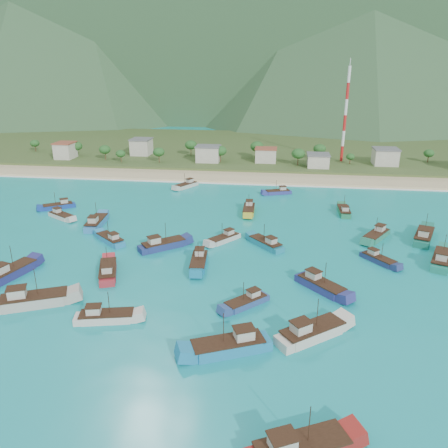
# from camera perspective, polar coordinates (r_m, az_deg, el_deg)

# --- Properties ---
(ground) EXTENTS (600.00, 600.00, 0.00)m
(ground) POSITION_cam_1_polar(r_m,az_deg,el_deg) (95.63, 2.83, -5.57)
(ground) COLOR #0D908A
(ground) RESTS_ON ground
(beach) EXTENTS (400.00, 18.00, 1.20)m
(beach) POSITION_cam_1_polar(r_m,az_deg,el_deg) (170.19, 5.05, 5.97)
(beach) COLOR beige
(beach) RESTS_ON ground
(land) EXTENTS (400.00, 110.00, 2.40)m
(land) POSITION_cam_1_polar(r_m,az_deg,el_deg) (229.80, 5.77, 9.65)
(land) COLOR #385123
(land) RESTS_ON ground
(surf_line) EXTENTS (400.00, 2.50, 0.08)m
(surf_line) POSITION_cam_1_polar(r_m,az_deg,el_deg) (161.00, 4.89, 5.15)
(surf_line) COLOR white
(surf_line) RESTS_ON ground
(village) EXTENTS (207.62, 25.13, 7.79)m
(village) POSITION_cam_1_polar(r_m,az_deg,el_deg) (191.49, 9.61, 8.83)
(village) COLOR beige
(village) RESTS_ON ground
(vegetation) EXTENTS (279.96, 25.33, 9.36)m
(vegetation) POSITION_cam_1_polar(r_m,az_deg,el_deg) (193.21, 6.92, 9.16)
(vegetation) COLOR #235623
(vegetation) RESTS_ON ground
(radio_tower) EXTENTS (1.20, 1.20, 39.30)m
(radio_tower) POSITION_cam_1_polar(r_m,az_deg,el_deg) (196.78, 15.57, 13.54)
(radio_tower) COLOR red
(radio_tower) RESTS_ON ground
(boat_1) EXTENTS (7.46, 8.36, 5.13)m
(boat_1) POSITION_cam_1_polar(r_m,az_deg,el_deg) (103.26, 19.51, -4.43)
(boat_1) COLOR navy
(boat_1) RESTS_ON ground
(boat_2) EXTENTS (4.06, 10.83, 6.26)m
(boat_2) POSITION_cam_1_polar(r_m,az_deg,el_deg) (95.87, -3.31, -5.01)
(boat_2) COLOR #106F98
(boat_2) RESTS_ON ground
(boat_4) EXTENTS (4.50, 11.85, 6.84)m
(boat_4) POSITION_cam_1_polar(r_m,az_deg,el_deg) (123.64, -16.34, 0.13)
(boat_4) COLOR #2C72B2
(boat_4) RESTS_ON ground
(boat_5) EXTENTS (12.88, 8.32, 7.36)m
(boat_5) POSITION_cam_1_polar(r_m,az_deg,el_deg) (69.16, 0.74, -15.70)
(boat_5) COLOR #1977AA
(boat_5) RESTS_ON ground
(boat_6) EXTENTS (7.86, 8.90, 5.44)m
(boat_6) POSITION_cam_1_polar(r_m,az_deg,el_deg) (108.50, 0.02, -1.97)
(boat_6) COLOR beige
(boat_6) RESTS_ON ground
(boat_8) EXTENTS (7.42, 9.77, 5.72)m
(boat_8) POSITION_cam_1_polar(r_m,az_deg,el_deg) (157.11, -4.94, 5.01)
(boat_8) COLOR beige
(boat_8) RESTS_ON ground
(boat_9) EXTENTS (8.35, 8.26, 5.36)m
(boat_9) POSITION_cam_1_polar(r_m,az_deg,el_deg) (80.95, 2.93, -10.20)
(boat_9) COLOR navy
(boat_9) RESTS_ON ground
(boat_10) EXTENTS (9.33, 7.20, 5.48)m
(boat_10) POSITION_cam_1_polar(r_m,az_deg,el_deg) (133.19, -20.50, 0.97)
(boat_10) COLOR beige
(boat_10) RESTS_ON ground
(boat_11) EXTENTS (3.35, 10.59, 6.22)m
(boat_11) POSITION_cam_1_polar(r_m,az_deg,el_deg) (129.86, 3.26, 1.84)
(boat_11) COLOR gold
(boat_11) RESTS_ON ground
(boat_12) EXTENTS (6.66, 12.36, 7.00)m
(boat_12) POSITION_cam_1_polar(r_m,az_deg,el_deg) (100.96, -26.10, -5.75)
(boat_12) COLOR navy
(boat_12) RESTS_ON ground
(boat_13) EXTENTS (10.01, 10.25, 6.54)m
(boat_13) POSITION_cam_1_polar(r_m,az_deg,el_deg) (87.98, 12.52, -7.90)
(boat_13) COLOR navy
(boat_13) RESTS_ON ground
(boat_14) EXTENTS (12.02, 10.43, 7.30)m
(boat_14) POSITION_cam_1_polar(r_m,az_deg,el_deg) (73.45, 11.33, -13.78)
(boat_14) COLOR beige
(boat_14) RESTS_ON ground
(boat_15) EXTENTS (7.99, 12.68, 7.22)m
(boat_15) POSITION_cam_1_polar(r_m,az_deg,el_deg) (119.93, 24.63, -1.52)
(boat_15) COLOR #156554
(boat_15) RESTS_ON ground
(boat_16) EXTENTS (6.65, 11.34, 6.43)m
(boat_16) POSITION_cam_1_polar(r_m,az_deg,el_deg) (94.62, -14.91, -6.05)
(boat_16) COLOR #A32730
(boat_16) RESTS_ON ground
(boat_17) EXTENTS (13.42, 8.72, 7.67)m
(boat_17) POSITION_cam_1_polar(r_m,az_deg,el_deg) (87.82, -23.70, -9.14)
(boat_17) COLOR #AAA49B
(boat_17) RESTS_ON ground
(boat_18) EXTENTS (7.93, 12.32, 7.03)m
(boat_18) POSITION_cam_1_polar(r_m,az_deg,el_deg) (107.76, 26.55, -4.23)
(boat_18) COLOR #177763
(boat_18) RESTS_ON ground
(boat_19) EXTENTS (10.54, 5.10, 5.99)m
(boat_19) POSITION_cam_1_polar(r_m,az_deg,el_deg) (79.01, -15.20, -11.69)
(boat_19) COLOR beige
(boat_19) RESTS_ON ground
(boat_21) EXTENTS (3.02, 9.84, 5.79)m
(boat_21) POSITION_cam_1_polar(r_m,az_deg,el_deg) (133.38, 15.38, 1.59)
(boat_21) COLOR #1C7049
(boat_21) RESTS_ON ground
(boat_23) EXTENTS (9.46, 7.57, 5.60)m
(boat_23) POSITION_cam_1_polar(r_m,az_deg,el_deg) (142.66, -20.79, 2.17)
(boat_23) COLOR navy
(boat_23) RESTS_ON ground
(boat_24) EXTENTS (9.24, 5.46, 5.25)m
(boat_24) POSITION_cam_1_polar(r_m,az_deg,el_deg) (149.56, 7.06, 4.12)
(boat_24) COLOR navy
(boat_24) RESTS_ON ground
(boat_25) EXTENTS (9.35, 8.60, 5.80)m
(boat_25) POSITION_cam_1_polar(r_m,az_deg,el_deg) (111.42, -14.61, -2.02)
(boat_25) COLOR teal
(boat_25) RESTS_ON ground
(boat_26) EXTENTS (11.02, 9.78, 6.75)m
(boat_26) POSITION_cam_1_polar(r_m,az_deg,el_deg) (105.29, -8.01, -2.75)
(boat_26) COLOR navy
(boat_26) RESTS_ON ground
(boat_29) EXTENTS (8.41, 10.60, 6.27)m
(boat_29) POSITION_cam_1_polar(r_m,az_deg,el_deg) (116.52, 19.28, -1.49)
(boat_29) COLOR #227A5F
(boat_29) RESTS_ON ground
(boat_30) EXTENTS (9.04, 9.50, 5.98)m
(boat_30) POSITION_cam_1_polar(r_m,az_deg,el_deg) (105.81, 5.49, -2.61)
(boat_30) COLOR teal
(boat_30) RESTS_ON ground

